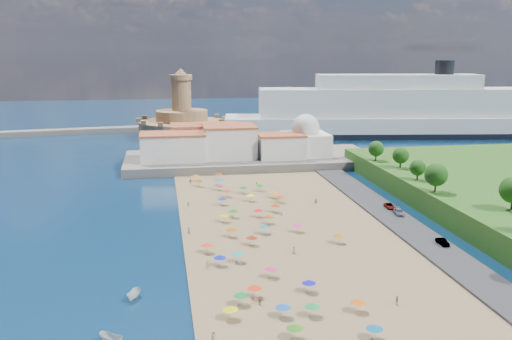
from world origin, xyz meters
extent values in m
plane|color=#071938|center=(0.00, 0.00, 0.00)|extent=(700.00, 700.00, 0.00)
cube|color=#59544C|center=(10.00, 73.00, 1.50)|extent=(90.00, 36.00, 3.00)
cube|color=#59544C|center=(-12.00, 108.00, 1.20)|extent=(18.00, 70.00, 2.40)
cube|color=silver|center=(-18.00, 69.00, 7.50)|extent=(22.00, 14.00, 9.00)
cube|color=silver|center=(2.00, 71.00, 8.50)|extent=(18.00, 16.00, 11.00)
cube|color=silver|center=(20.00, 67.00, 7.00)|extent=(16.00, 12.00, 8.00)
cube|color=silver|center=(-6.00, 83.00, 8.00)|extent=(24.00, 14.00, 10.00)
cube|color=silver|center=(30.00, 71.00, 7.00)|extent=(16.00, 16.00, 8.00)
sphere|color=silver|center=(30.00, 71.00, 13.00)|extent=(10.00, 10.00, 10.00)
cylinder|color=silver|center=(30.00, 71.00, 16.80)|extent=(1.20, 1.20, 1.60)
cylinder|color=#A77E53|center=(-12.00, 138.00, 4.00)|extent=(40.00, 40.00, 8.00)
cylinder|color=#A77E53|center=(-12.00, 138.00, 10.50)|extent=(24.00, 24.00, 5.00)
cylinder|color=#A77E53|center=(-12.00, 138.00, 20.00)|extent=(9.00, 9.00, 14.00)
cylinder|color=#A77E53|center=(-12.00, 138.00, 28.20)|extent=(10.40, 10.40, 2.40)
cone|color=#A77E53|center=(-12.00, 138.00, 30.90)|extent=(6.00, 6.00, 3.00)
cube|color=black|center=(88.63, 126.48, 1.32)|extent=(165.19, 46.28, 2.63)
cube|color=silver|center=(88.63, 126.48, 4.87)|extent=(164.14, 45.74, 9.74)
cube|color=silver|center=(88.63, 126.48, 16.24)|extent=(131.37, 37.02, 12.99)
cube|color=silver|center=(88.63, 126.48, 25.99)|extent=(77.15, 25.35, 6.50)
cylinder|color=black|center=(110.08, 123.53, 32.48)|extent=(8.66, 8.66, 6.50)
cylinder|color=gray|center=(-5.72, 34.46, 1.25)|extent=(0.07, 0.07, 2.00)
cone|color=#B2265C|center=(-5.72, 34.46, 2.15)|extent=(2.50, 2.50, 0.60)
cylinder|color=gray|center=(-2.86, -32.34, 1.25)|extent=(0.07, 0.07, 2.00)
cone|color=#C72A71|center=(-2.86, -32.34, 2.15)|extent=(2.50, 2.50, 0.60)
cylinder|color=gray|center=(-13.34, -17.70, 1.25)|extent=(0.07, 0.07, 2.00)
cone|color=red|center=(-13.34, -17.70, 2.15)|extent=(2.50, 2.50, 0.60)
cylinder|color=gray|center=(-10.95, 39.87, 1.25)|extent=(0.07, 0.07, 2.00)
cone|color=brown|center=(-10.95, 39.87, 2.15)|extent=(2.50, 2.50, 0.60)
cylinder|color=gray|center=(8.14, -48.37, 1.25)|extent=(0.07, 0.07, 2.00)
cone|color=#CF5510|center=(8.14, -48.37, 2.15)|extent=(2.50, 2.50, 0.60)
cylinder|color=gray|center=(1.32, 5.46, 1.25)|extent=(0.07, 0.07, 2.00)
cone|color=#FA0B18|center=(1.32, 5.46, 2.15)|extent=(2.50, 2.50, 0.60)
cylinder|color=gray|center=(-7.22, -8.69, 1.25)|extent=(0.07, 0.07, 2.00)
cone|color=#C44908|center=(-7.22, -8.69, 2.15)|extent=(2.50, 2.50, 0.60)
cylinder|color=gray|center=(-7.19, -40.19, 1.25)|extent=(0.07, 0.07, 2.00)
cone|color=red|center=(-7.19, -40.19, 2.15)|extent=(2.50, 2.50, 0.60)
cylinder|color=gray|center=(-4.86, 6.06, 1.25)|extent=(0.07, 0.07, 2.00)
cone|color=#226A12|center=(-4.86, 6.06, 2.15)|extent=(2.50, 2.50, 0.60)
cylinder|color=gray|center=(-4.02, -48.15, 1.25)|extent=(0.07, 0.07, 2.00)
cone|color=#0D4EB3|center=(-4.02, -48.15, 2.15)|extent=(2.50, 2.50, 0.60)
cylinder|color=gray|center=(0.55, -48.58, 1.25)|extent=(0.07, 0.07, 2.00)
cone|color=#167F3D|center=(0.55, -48.58, 2.15)|extent=(2.50, 2.50, 0.60)
cylinder|color=gray|center=(-5.06, 39.76, 1.25)|extent=(0.07, 0.07, 2.00)
cone|color=teal|center=(-5.06, 39.76, 2.15)|extent=(2.50, 2.50, 0.60)
cylinder|color=gray|center=(-3.98, 26.05, 1.25)|extent=(0.07, 0.07, 2.00)
cone|color=#AF3B0E|center=(-3.98, 26.05, 2.15)|extent=(2.50, 2.50, 0.60)
cylinder|color=gray|center=(2.33, -39.67, 1.25)|extent=(0.07, 0.07, 2.00)
cone|color=#120EBC|center=(2.33, -39.67, 2.15)|extent=(2.50, 2.50, 0.60)
cylinder|color=gray|center=(-3.58, -14.66, 1.25)|extent=(0.07, 0.07, 2.00)
cone|color=maroon|center=(-3.58, -14.66, 2.15)|extent=(2.50, 2.50, 0.60)
cylinder|color=gray|center=(-11.47, 47.24, 1.25)|extent=(0.07, 0.07, 2.00)
cone|color=#C57708|center=(-11.47, 47.24, 2.15)|extent=(2.50, 2.50, 0.60)
cylinder|color=gray|center=(1.72, 20.41, 1.25)|extent=(0.07, 0.07, 2.00)
cone|color=#F3F30D|center=(1.72, 20.41, 2.15)|extent=(2.50, 2.50, 0.60)
cylinder|color=gray|center=(6.30, 9.07, 1.25)|extent=(0.07, 0.07, 2.00)
cone|color=#923A0D|center=(6.30, 9.07, 2.15)|extent=(2.50, 2.50, 0.60)
cylinder|color=gray|center=(2.86, -0.48, 1.25)|extent=(0.07, 0.07, 2.00)
cone|color=#804D0B|center=(2.86, -0.48, 2.15)|extent=(2.50, 2.50, 0.60)
cylinder|color=gray|center=(-4.03, 48.65, 1.25)|extent=(0.07, 0.07, 2.00)
cone|color=#8A370C|center=(-4.03, 48.65, 2.15)|extent=(2.50, 2.50, 0.60)
cylinder|color=gray|center=(14.99, -16.51, 1.25)|extent=(0.07, 0.07, 2.00)
cone|color=#9A650E|center=(14.99, -16.51, 2.15)|extent=(2.50, 2.50, 0.60)
cylinder|color=gray|center=(-9.89, -42.72, 1.25)|extent=(0.07, 0.07, 2.00)
cone|color=#14722F|center=(-9.89, -42.72, 2.15)|extent=(2.50, 2.50, 0.60)
cylinder|color=gray|center=(8.12, -7.67, 1.25)|extent=(0.07, 0.07, 2.00)
cone|color=#C42A82|center=(8.12, -7.67, 2.15)|extent=(2.50, 2.50, 0.60)
cylinder|color=gray|center=(9.45, 17.64, 1.25)|extent=(0.07, 0.07, 2.00)
cone|color=#E33E0A|center=(9.45, 17.64, 2.15)|extent=(2.50, 2.50, 0.60)
cylinder|color=gray|center=(1.05, 29.29, 1.25)|extent=(0.07, 0.07, 2.00)
cone|color=#126826|center=(1.05, 29.29, 2.15)|extent=(2.50, 2.50, 0.60)
cylinder|color=gray|center=(-12.20, -47.49, 1.25)|extent=(0.07, 0.07, 2.00)
cone|color=#CDC70B|center=(-12.20, -47.49, 2.15)|extent=(2.50, 2.50, 0.60)
cylinder|color=gray|center=(0.41, -7.59, 1.25)|extent=(0.07, 0.07, 2.00)
cone|color=#0E7682|center=(0.41, -7.59, 2.15)|extent=(2.50, 2.50, 0.60)
cylinder|color=gray|center=(-11.48, -25.16, 1.25)|extent=(0.07, 0.07, 2.00)
cone|color=#0D1AAF|center=(-11.48, -25.16, 2.15)|extent=(2.50, 2.50, 0.60)
cylinder|color=gray|center=(-6.34, 17.89, 1.25)|extent=(0.07, 0.07, 2.00)
cone|color=#0D2BB5|center=(-6.34, 17.89, 2.15)|extent=(2.50, 2.50, 0.60)
cylinder|color=gray|center=(7.52, -57.02, 1.25)|extent=(0.07, 0.07, 2.00)
cone|color=#0A568D|center=(7.52, -57.02, 2.15)|extent=(2.50, 2.50, 0.60)
cylinder|color=gray|center=(6.25, 31.38, 1.25)|extent=(0.07, 0.07, 2.00)
cone|color=#1D7915|center=(6.25, 31.38, 2.15)|extent=(2.50, 2.50, 0.60)
cylinder|color=gray|center=(-7.79, -23.90, 1.25)|extent=(0.07, 0.07, 2.00)
cone|color=teal|center=(-7.79, -23.90, 2.15)|extent=(2.50, 2.50, 0.60)
cylinder|color=gray|center=(8.69, 22.87, 1.25)|extent=(0.07, 0.07, 2.00)
cone|color=orange|center=(8.69, 22.87, 2.15)|extent=(2.50, 2.50, 0.60)
cylinder|color=gray|center=(-3.78, -54.94, 1.25)|extent=(0.07, 0.07, 2.00)
cone|color=#2C7514|center=(-3.78, -54.94, 2.15)|extent=(2.50, 2.50, 0.60)
cylinder|color=gray|center=(-7.50, 2.50, 1.25)|extent=(0.07, 0.07, 2.00)
cone|color=#E5AD0C|center=(-7.50, 2.50, 2.15)|extent=(2.50, 2.50, 0.60)
imported|color=tan|center=(6.28, 37.50, 1.07)|extent=(1.21, 0.95, 1.64)
imported|color=tan|center=(18.54, 14.60, 1.06)|extent=(1.56, 0.80, 1.61)
imported|color=tan|center=(-15.43, 16.82, 1.15)|extent=(1.33, 1.23, 1.80)
imported|color=tan|center=(-6.84, -43.26, 1.04)|extent=(1.23, 1.47, 1.59)
imported|color=tan|center=(-16.50, -4.84, 1.06)|extent=(1.00, 0.97, 1.63)
imported|color=tan|center=(15.23, -47.07, 1.10)|extent=(0.43, 1.00, 1.70)
imported|color=tan|center=(-15.45, -54.27, 1.18)|extent=(0.96, 0.68, 1.85)
imported|color=tan|center=(-13.42, 43.18, 1.16)|extent=(1.02, 1.11, 1.83)
imported|color=tan|center=(4.08, -21.18, 1.13)|extent=(0.96, 1.02, 1.75)
imported|color=tan|center=(-14.03, -26.38, 1.19)|extent=(0.71, 0.48, 1.88)
imported|color=tan|center=(7.14, 5.06, 1.04)|extent=(0.66, 0.54, 1.58)
imported|color=white|center=(-29.84, -51.89, 0.85)|extent=(4.34, 4.24, 1.70)
imported|color=white|center=(-27.29, -37.04, 0.79)|extent=(2.86, 4.36, 1.57)
imported|color=gray|center=(36.00, -22.27, 1.35)|extent=(1.50, 4.00, 1.31)
imported|color=gray|center=(36.00, 0.24, 1.42)|extent=(2.71, 5.21, 1.44)
imported|color=gray|center=(36.00, 6.13, 1.33)|extent=(2.38, 4.66, 1.26)
cylinder|color=#382314|center=(54.63, -17.37, 7.67)|extent=(0.50, 0.50, 3.34)
cylinder|color=#382314|center=(45.46, 0.66, 7.61)|extent=(0.50, 0.50, 3.22)
sphere|color=#14380F|center=(45.46, 0.66, 10.51)|extent=(5.80, 5.80, 5.80)
cylinder|color=#382314|center=(46.99, 14.21, 7.23)|extent=(0.50, 0.50, 2.46)
sphere|color=#14380F|center=(46.99, 14.21, 9.44)|extent=(4.42, 4.42, 4.42)
cylinder|color=#382314|center=(48.95, 30.05, 7.36)|extent=(0.50, 0.50, 2.72)
sphere|color=#14380F|center=(48.95, 30.05, 9.81)|extent=(4.90, 4.90, 4.90)
cylinder|color=#382314|center=(45.91, 42.21, 7.38)|extent=(0.50, 0.50, 2.75)
sphere|color=#14380F|center=(45.91, 42.21, 9.85)|extent=(4.96, 4.96, 4.96)
camera|label=1|loc=(-21.82, -128.46, 41.44)|focal=40.00mm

